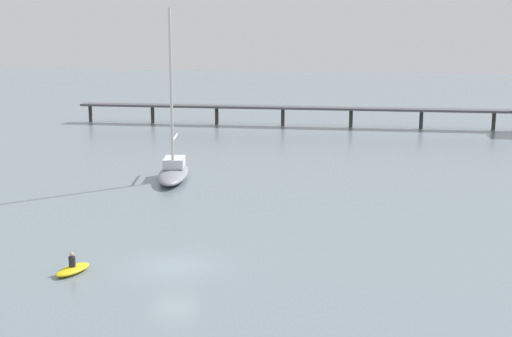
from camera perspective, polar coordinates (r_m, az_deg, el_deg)
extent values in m
plane|color=slate|center=(38.37, -6.77, -8.05)|extent=(400.00, 400.00, 0.00)
cube|color=#4C4C51|center=(94.81, 5.05, 5.00)|extent=(67.44, 6.48, 0.30)
cylinder|color=#38332D|center=(102.59, -13.55, 4.44)|extent=(0.50, 0.50, 2.39)
cylinder|color=#38332D|center=(99.38, -8.56, 4.42)|extent=(0.50, 0.50, 2.39)
cylinder|color=#38332D|center=(96.96, -3.27, 4.36)|extent=(0.50, 0.50, 2.39)
cylinder|color=#38332D|center=(95.41, 2.23, 4.26)|extent=(0.50, 0.50, 2.39)
cylinder|color=#38332D|center=(94.75, 7.87, 4.11)|extent=(0.50, 0.50, 2.39)
cylinder|color=#38332D|center=(95.02, 13.52, 3.93)|extent=(0.50, 0.50, 2.39)
cylinder|color=#38332D|center=(96.19, 19.08, 3.71)|extent=(0.50, 0.50, 2.39)
ellipsoid|color=gray|center=(60.70, -6.83, -0.43)|extent=(4.62, 9.66, 0.98)
cube|color=silver|center=(61.26, -6.79, 0.53)|extent=(2.38, 3.21, 0.80)
cylinder|color=silver|center=(59.22, -7.04, 6.45)|extent=(0.23, 0.23, 13.68)
cylinder|color=silver|center=(61.83, -6.75, 2.56)|extent=(1.18, 4.21, 0.19)
ellipsoid|color=yellow|center=(38.34, -14.95, -8.09)|extent=(1.60, 2.54, 0.35)
cylinder|color=#26262D|center=(38.20, -14.99, -7.45)|extent=(0.44, 0.44, 0.55)
sphere|color=tan|center=(38.08, -15.02, -6.89)|extent=(0.24, 0.24, 0.24)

